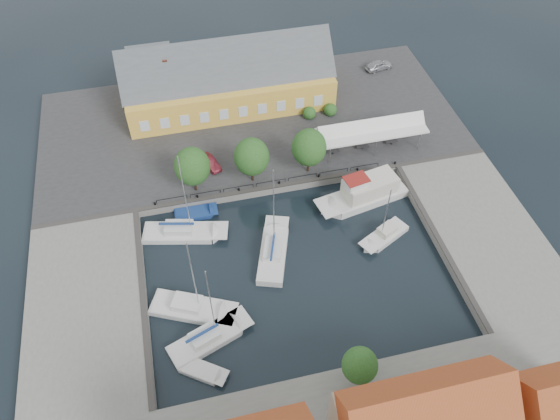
% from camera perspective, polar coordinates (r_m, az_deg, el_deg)
% --- Properties ---
extents(ground, '(140.00, 140.00, 0.00)m').
position_cam_1_polar(ground, '(60.42, 1.33, -5.08)').
color(ground, black).
rests_on(ground, ground).
extents(north_quay, '(56.00, 26.00, 1.00)m').
position_cam_1_polar(north_quay, '(75.70, -3.03, 8.86)').
color(north_quay, '#2D2D30').
rests_on(north_quay, ground).
extents(west_quay, '(12.00, 24.00, 1.00)m').
position_cam_1_polar(west_quay, '(59.35, -19.53, -9.98)').
color(west_quay, slate).
rests_on(west_quay, ground).
extents(east_quay, '(12.00, 24.00, 1.00)m').
position_cam_1_polar(east_quay, '(66.18, 20.59, -2.30)').
color(east_quay, slate).
rests_on(east_quay, ground).
extents(quay_edge_fittings, '(56.00, 24.72, 0.40)m').
position_cam_1_polar(quay_edge_fittings, '(62.46, 0.29, -1.10)').
color(quay_edge_fittings, '#383533').
rests_on(quay_edge_fittings, north_quay).
extents(warehouse, '(28.56, 14.00, 9.55)m').
position_cam_1_polar(warehouse, '(77.29, -5.89, 13.25)').
color(warehouse, yellow).
rests_on(warehouse, north_quay).
extents(tent_canopy, '(14.00, 4.00, 2.83)m').
position_cam_1_polar(tent_canopy, '(70.67, 9.58, 8.17)').
color(tent_canopy, white).
rests_on(tent_canopy, north_quay).
extents(quay_trees, '(18.20, 4.20, 6.30)m').
position_cam_1_polar(quay_trees, '(64.38, -2.99, 5.58)').
color(quay_trees, black).
rests_on(quay_trees, north_quay).
extents(car_silver, '(4.42, 2.43, 1.42)m').
position_cam_1_polar(car_silver, '(86.34, 10.30, 14.67)').
color(car_silver, '#B3B5BB').
rests_on(car_silver, north_quay).
extents(car_red, '(2.54, 3.87, 1.20)m').
position_cam_1_polar(car_red, '(68.91, -7.30, 4.94)').
color(car_red, maroon).
rests_on(car_red, north_quay).
extents(center_sailboat, '(5.57, 9.55, 12.71)m').
position_cam_1_polar(center_sailboat, '(60.44, -0.70, -4.46)').
color(center_sailboat, silver).
rests_on(center_sailboat, ground).
extents(trawler, '(11.81, 5.49, 5.00)m').
position_cam_1_polar(trawler, '(66.13, 8.86, 1.68)').
color(trawler, silver).
rests_on(trawler, ground).
extents(east_boat_b, '(6.53, 4.69, 8.97)m').
position_cam_1_polar(east_boat_b, '(63.11, 10.84, -2.73)').
color(east_boat_b, silver).
rests_on(east_boat_b, ground).
extents(west_boat_a, '(10.01, 4.86, 12.72)m').
position_cam_1_polar(west_boat_a, '(63.24, -10.06, -2.40)').
color(west_boat_a, silver).
rests_on(west_boat_a, ground).
extents(west_boat_c, '(9.17, 6.29, 11.94)m').
position_cam_1_polar(west_boat_c, '(57.19, -9.21, -10.17)').
color(west_boat_c, silver).
rests_on(west_boat_c, ground).
extents(west_boat_d, '(8.92, 5.42, 11.55)m').
position_cam_1_polar(west_boat_d, '(55.21, -7.47, -13.24)').
color(west_boat_d, silver).
rests_on(west_boat_d, ground).
extents(launch_sw, '(4.73, 4.03, 0.98)m').
position_cam_1_polar(launch_sw, '(53.91, -8.00, -16.41)').
color(launch_sw, silver).
rests_on(launch_sw, ground).
extents(launch_nw, '(5.16, 2.13, 0.88)m').
position_cam_1_polar(launch_nw, '(65.17, -8.83, -0.42)').
color(launch_nw, navy).
rests_on(launch_nw, ground).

